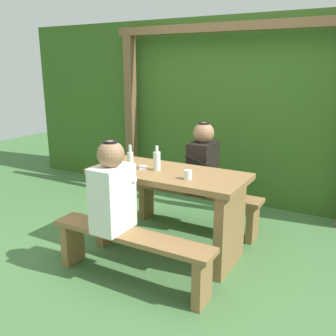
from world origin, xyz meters
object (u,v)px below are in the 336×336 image
Objects in this scene: person_white_shirt at (113,190)px; cell_phone at (143,167)px; bottle_left at (157,160)px; bench_far at (196,201)px; drinking_glass at (188,175)px; picnic_table at (168,198)px; person_black_coat at (203,160)px; bottle_right at (130,160)px; bench_near at (131,247)px.

cell_phone is (-0.10, 0.58, 0.03)m from person_white_shirt.
bottle_left is at bearing -33.32° from cell_phone.
bench_far is 17.97× the size of drinking_glass.
person_black_coat is at bearing 83.29° from picnic_table.
person_white_shirt is 0.63m from drinking_glass.
person_white_shirt is 9.24× the size of drinking_glass.
bottle_left is (-0.18, -0.61, 0.11)m from person_black_coat.
picnic_table is 1.95× the size of person_white_shirt.
bench_far is at bearing 82.43° from person_white_shirt.
person_black_coat is 5.14× the size of cell_phone.
bench_near is at bearing -56.18° from bottle_right.
cell_phone is at bearing -112.72° from bench_far.
person_black_coat is 0.75m from drinking_glass.
bottle_left is at bearing 21.61° from bottle_right.
person_white_shirt reaches higher than drinking_glass.
bottle_left is (-0.11, -0.61, 0.56)m from bench_far.
bottle_left reaches higher than cell_phone.
cell_phone reaches higher than bench_near.
bench_far is 10.00× the size of cell_phone.
cell_phone is (-0.26, -0.61, 0.48)m from bench_far.
bench_near is at bearing -1.20° from person_white_shirt.
drinking_glass is at bearing -70.29° from bench_far.
person_black_coat is at bearing 79.12° from person_white_shirt.
cell_phone is at bearing 179.52° from bottle_left.
bench_near is 0.82m from bottle_right.
bottle_right is at bearing 177.71° from drinking_glass.
picnic_table reaches higher than bench_far.
drinking_glass is at bearing -45.32° from cell_phone.
picnic_table is at bearing 17.26° from bottle_right.
bottle_left is 0.17m from cell_phone.
bottle_right reaches higher than picnic_table.
person_white_shirt is 5.14× the size of cell_phone.
cell_phone is at bearing 167.52° from drinking_glass.
bottle_right is at bearing -115.32° from bench_far.
bench_near is 1.95× the size of person_white_shirt.
bench_far is 6.24× the size of bottle_right.
picnic_table is 10.00× the size of cell_phone.
bottle_right is at bearing -158.39° from bottle_left.
picnic_table is 17.97× the size of drinking_glass.
drinking_glass is at bearing -26.01° from picnic_table.
bottle_right is at bearing 109.39° from person_white_shirt.
bottle_right is (-0.33, -0.70, 0.56)m from bench_far.
bottle_right is 0.14m from cell_phone.
bench_far is 1.95× the size of person_white_shirt.
person_white_shirt reaches higher than bench_far.
bench_near is at bearing -93.36° from person_black_coat.
bottle_left reaches higher than bench_far.
bottle_left is at bearing 100.34° from bench_near.
drinking_glass is (0.26, -0.13, 0.29)m from picnic_table.
bench_near and bench_far have the same top height.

